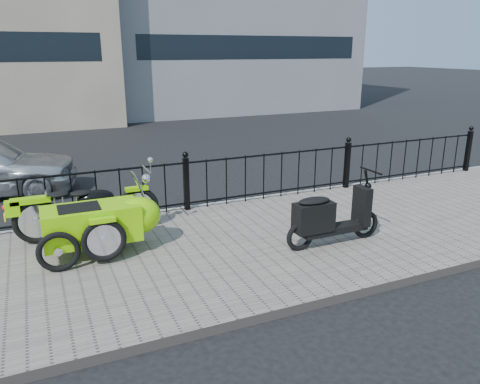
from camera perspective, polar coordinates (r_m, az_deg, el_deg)
name	(u,v)px	position (r m, az deg, el deg)	size (l,w,h in m)	color
ground	(213,241)	(7.47, -3.34, -5.98)	(120.00, 120.00, 0.00)	black
sidewalk	(225,249)	(7.02, -1.88, -6.99)	(30.00, 3.80, 0.12)	#686058
curb	(185,210)	(8.72, -6.72, -2.22)	(30.00, 0.10, 0.12)	gray
iron_fence	(186,185)	(8.44, -6.55, 0.88)	(14.11, 0.11, 1.08)	black
motorcycle_sidecar	(103,218)	(7.00, -16.33, -3.07)	(2.28, 1.48, 0.98)	black
scooter	(329,218)	(6.98, 10.74, -3.15)	(1.61, 0.47, 1.09)	black
spare_tire	(58,252)	(6.55, -21.25, -6.82)	(0.56, 0.56, 0.08)	black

